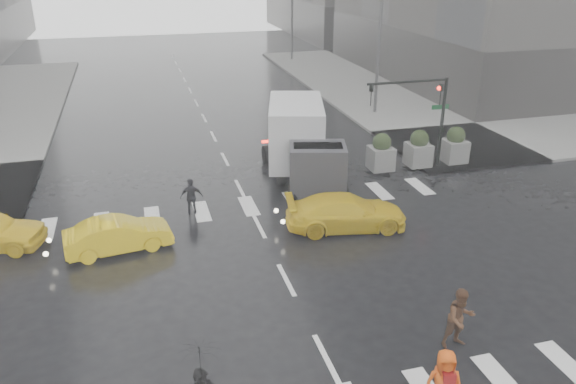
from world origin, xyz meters
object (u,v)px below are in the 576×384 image
object	(u,v)px
pedestrian_orange	(443,384)
box_truck	(301,142)
pedestrian_brown	(460,318)
traffic_signal_pole	(425,105)
taxi_mid	(118,235)

from	to	relation	value
pedestrian_orange	box_truck	size ratio (longest dim) A/B	0.27
pedestrian_brown	pedestrian_orange	bearing A→B (deg)	-130.43
pedestrian_brown	box_truck	world-z (taller)	box_truck
pedestrian_brown	box_truck	xyz separation A→B (m)	(-0.63, 12.73, 0.97)
traffic_signal_pole	pedestrian_brown	world-z (taller)	traffic_signal_pole
taxi_mid	box_truck	size ratio (longest dim) A/B	0.57
pedestrian_brown	taxi_mid	bearing A→B (deg)	136.79
taxi_mid	box_truck	xyz separation A→B (m)	(8.26, 4.76, 1.24)
box_truck	pedestrian_orange	bearing A→B (deg)	-78.87
taxi_mid	box_truck	bearing A→B (deg)	-68.16
traffic_signal_pole	pedestrian_orange	xyz separation A→B (m)	(-7.09, -14.56, -2.32)
traffic_signal_pole	taxi_mid	xyz separation A→B (m)	(-14.27, -4.48, -2.60)
pedestrian_brown	box_truck	distance (m)	12.79
traffic_signal_pole	pedestrian_brown	size ratio (longest dim) A/B	2.54
traffic_signal_pole	box_truck	world-z (taller)	traffic_signal_pole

